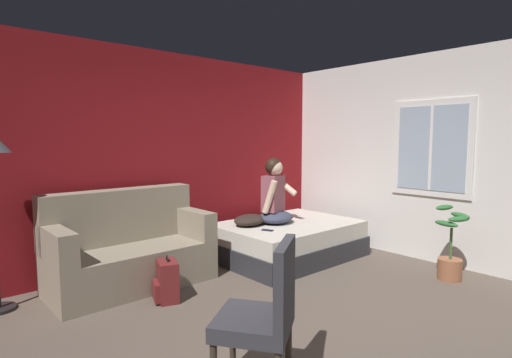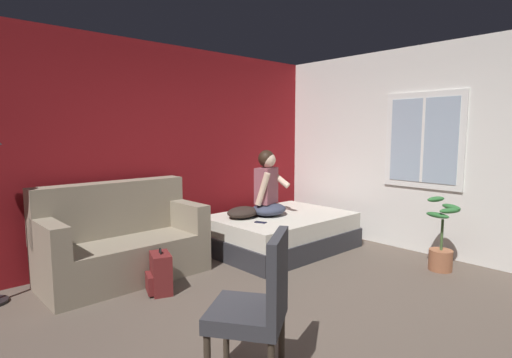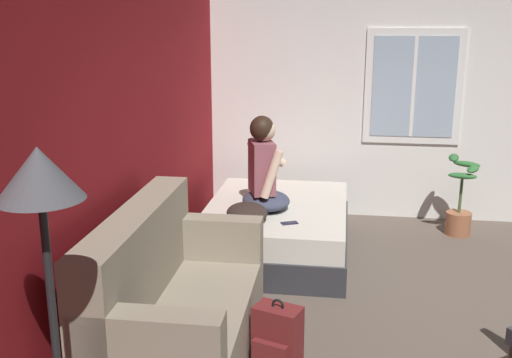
{
  "view_description": "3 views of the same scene",
  "coord_description": "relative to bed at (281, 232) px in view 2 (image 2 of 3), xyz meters",
  "views": [
    {
      "loc": [
        -2.29,
        -1.97,
        1.6
      ],
      "look_at": [
        0.91,
        1.67,
        1.12
      ],
      "focal_mm": 28.0,
      "sensor_mm": 36.0,
      "label": 1
    },
    {
      "loc": [
        -2.29,
        -1.97,
        1.6
      ],
      "look_at": [
        0.83,
        1.46,
        1.05
      ],
      "focal_mm": 28.0,
      "sensor_mm": 36.0,
      "label": 2
    },
    {
      "loc": [
        -3.9,
        1.12,
        2.19
      ],
      "look_at": [
        0.51,
        1.78,
        1.0
      ],
      "focal_mm": 42.0,
      "sensor_mm": 36.0,
      "label": 3
    }
  ],
  "objects": [
    {
      "name": "couch",
      "position": [
        -2.04,
        0.43,
        0.16
      ],
      "size": [
        1.71,
        0.84,
        1.04
      ],
      "color": "gray",
      "rests_on": "ground"
    },
    {
      "name": "wall_back_accent",
      "position": [
        -1.53,
        0.99,
        1.11
      ],
      "size": [
        10.6,
        0.16,
        2.7
      ],
      "primitive_type": "cube",
      "color": "maroon",
      "rests_on": "ground"
    },
    {
      "name": "ground_plane",
      "position": [
        -1.53,
        -1.73,
        -0.24
      ],
      "size": [
        40.0,
        40.0,
        0.0
      ],
      "primitive_type": "plane",
      "color": "brown"
    },
    {
      "name": "backpack",
      "position": [
        -1.96,
        -0.23,
        -0.04
      ],
      "size": [
        0.31,
        0.34,
        0.46
      ],
      "color": "maroon",
      "rests_on": "ground"
    },
    {
      "name": "potted_plant",
      "position": [
        0.77,
        -1.83,
        0.07
      ],
      "size": [
        0.39,
        0.37,
        0.85
      ],
      "color": "#995B3D",
      "rests_on": "ground"
    },
    {
      "name": "person_seated",
      "position": [
        -0.15,
        0.1,
        0.6
      ],
      "size": [
        0.64,
        0.59,
        0.88
      ],
      "color": "#383D51",
      "rests_on": "bed"
    },
    {
      "name": "cell_phone",
      "position": [
        -0.54,
        -0.17,
        0.25
      ],
      "size": [
        0.12,
        0.16,
        0.01
      ],
      "primitive_type": "cube",
      "rotation": [
        0.0,
        0.0,
        0.42
      ],
      "color": "black",
      "rests_on": "bed"
    },
    {
      "name": "wall_side_with_window",
      "position": [
        1.35,
        -1.73,
        1.12
      ],
      "size": [
        0.19,
        6.68,
        2.7
      ],
      "color": "silver",
      "rests_on": "ground"
    },
    {
      "name": "throw_pillow",
      "position": [
        -0.5,
        0.21,
        0.31
      ],
      "size": [
        0.55,
        0.46,
        0.14
      ],
      "primitive_type": "ellipsoid",
      "rotation": [
        0.0,
        0.0,
        0.24
      ],
      "color": "#2D231E",
      "rests_on": "bed"
    },
    {
      "name": "side_chair",
      "position": [
        -2.21,
        -1.94,
        0.3
      ],
      "size": [
        0.64,
        0.64,
        0.98
      ],
      "color": "#382D23",
      "rests_on": "ground"
    },
    {
      "name": "bed",
      "position": [
        0.0,
        0.0,
        0.0
      ],
      "size": [
        1.88,
        1.35,
        0.48
      ],
      "color": "#2D2D33",
      "rests_on": "ground"
    }
  ]
}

